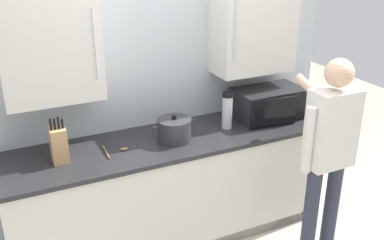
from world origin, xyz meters
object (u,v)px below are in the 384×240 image
at_px(knife_block, 59,144).
at_px(thermos_flask, 227,110).
at_px(person_figure, 328,148).
at_px(microwave_oven, 266,104).
at_px(wooden_spoon, 115,150).
at_px(stock_pot, 174,130).

xyz_separation_m(knife_block, thermos_flask, (1.36, 0.00, 0.02)).
bearing_deg(thermos_flask, person_figure, -63.47).
bearing_deg(microwave_oven, person_figure, -91.70).
xyz_separation_m(wooden_spoon, person_figure, (1.36, -0.75, 0.07)).
bearing_deg(stock_pot, thermos_flask, 3.88).
distance_m(stock_pot, wooden_spoon, 0.48).
relative_size(stock_pot, thermos_flask, 1.20).
relative_size(knife_block, thermos_flask, 1.13).
xyz_separation_m(knife_block, person_figure, (1.75, -0.78, -0.06)).
relative_size(wooden_spoon, person_figure, 0.13).
bearing_deg(person_figure, wooden_spoon, 150.97).
distance_m(stock_pot, person_figure, 1.16).
relative_size(microwave_oven, thermos_flask, 1.95).
height_order(microwave_oven, wooden_spoon, microwave_oven).
distance_m(microwave_oven, thermos_flask, 0.42).
relative_size(microwave_oven, person_figure, 0.36).
relative_size(microwave_oven, stock_pot, 1.63).
bearing_deg(stock_pot, knife_block, 177.95).
bearing_deg(knife_block, wooden_spoon, -3.96).
xyz_separation_m(stock_pot, knife_block, (-0.87, 0.03, 0.04)).
relative_size(knife_block, person_figure, 0.21).
bearing_deg(thermos_flask, knife_block, -179.92).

